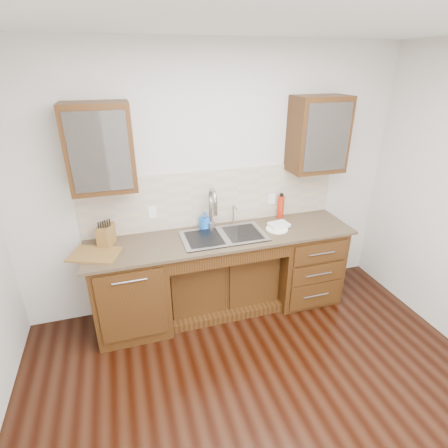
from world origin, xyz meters
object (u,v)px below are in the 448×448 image
object	(u,v)px
cutting_board	(95,254)
knife_block	(106,235)
water_bottle	(281,207)
plate	(277,229)
soap_bottle	(204,220)

from	to	relation	value
cutting_board	knife_block	bearing A→B (deg)	56.98
knife_block	cutting_board	size ratio (longest dim) A/B	0.48
water_bottle	plate	bearing A→B (deg)	-121.18
soap_bottle	knife_block	size ratio (longest dim) A/B	0.87
water_bottle	cutting_board	bearing A→B (deg)	-171.88
soap_bottle	plate	world-z (taller)	soap_bottle
water_bottle	cutting_board	size ratio (longest dim) A/B	0.60
soap_bottle	knife_block	xyz separation A→B (m)	(-0.98, -0.10, 0.01)
plate	cutting_board	xyz separation A→B (m)	(-1.79, -0.01, 0.00)
water_bottle	cutting_board	distance (m)	1.98
water_bottle	knife_block	bearing A→B (deg)	-176.62
soap_bottle	water_bottle	bearing A→B (deg)	-23.40
soap_bottle	water_bottle	world-z (taller)	water_bottle
soap_bottle	knife_block	distance (m)	0.98
plate	cutting_board	size ratio (longest dim) A/B	0.54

